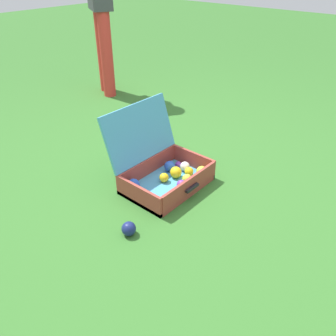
{
  "coord_description": "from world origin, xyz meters",
  "views": [
    {
      "loc": [
        -1.4,
        -1.16,
        1.25
      ],
      "look_at": [
        -0.06,
        -0.0,
        0.14
      ],
      "focal_mm": 36.6,
      "sensor_mm": 36.0,
      "label": 1
    }
  ],
  "objects": [
    {
      "name": "open_suitcase",
      "position": [
        -0.05,
        0.05,
        0.11
      ],
      "size": [
        0.53,
        0.5,
        0.48
      ],
      "color": "#4799C6",
      "rests_on": "ground"
    },
    {
      "name": "ground_plane",
      "position": [
        0.0,
        0.0,
        0.0
      ],
      "size": [
        16.0,
        16.0,
        0.0
      ],
      "primitive_type": "plane",
      "color": "#336B28"
    },
    {
      "name": "stray_ball_on_grass",
      "position": [
        -0.53,
        -0.14,
        0.04
      ],
      "size": [
        0.08,
        0.08,
        0.08
      ],
      "primitive_type": "sphere",
      "color": "navy",
      "rests_on": "ground"
    }
  ]
}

